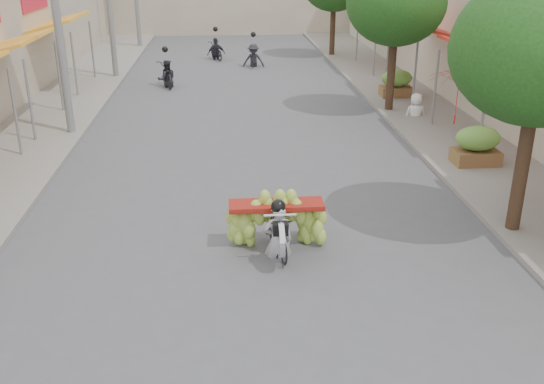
{
  "coord_description": "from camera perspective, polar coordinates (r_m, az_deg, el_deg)",
  "views": [
    {
      "loc": [
        -0.54,
        -7.01,
        5.58
      ],
      "look_at": [
        0.35,
        3.98,
        1.1
      ],
      "focal_mm": 40.0,
      "sensor_mm": 36.0,
      "label": 1
    }
  ],
  "objects": [
    {
      "name": "produce_crate_far",
      "position": [
        24.47,
        11.64,
        10.2
      ],
      "size": [
        1.2,
        0.88,
        1.16
      ],
      "color": "brown",
      "rests_on": "ground"
    },
    {
      "name": "produce_crate_mid",
      "position": [
        17.16,
        18.76,
        4.44
      ],
      "size": [
        1.2,
        0.88,
        1.16
      ],
      "color": "brown",
      "rests_on": "ground"
    },
    {
      "name": "sidewalk_left",
      "position": [
        23.6,
        -20.55,
        7.18
      ],
      "size": [
        4.0,
        60.0,
        0.12
      ],
      "primitive_type": "cube",
      "color": "gray",
      "rests_on": "ground"
    },
    {
      "name": "banana_motorbike",
      "position": [
        11.77,
        0.48,
        -2.56
      ],
      "size": [
        2.2,
        1.74,
        1.94
      ],
      "color": "black",
      "rests_on": "ground"
    },
    {
      "name": "utility_pole_mid",
      "position": [
        19.69,
        -19.74,
        16.36
      ],
      "size": [
        0.6,
        0.24,
        8.0
      ],
      "color": "slate",
      "rests_on": "ground"
    },
    {
      "name": "street_tree_near",
      "position": [
        12.64,
        24.01,
        12.08
      ],
      "size": [
        3.4,
        3.4,
        5.25
      ],
      "color": "#3A2719",
      "rests_on": "ground"
    },
    {
      "name": "bg_motorbike_b",
      "position": [
        30.74,
        -1.76,
        13.32
      ],
      "size": [
        1.11,
        1.51,
        1.95
      ],
      "color": "black",
      "rests_on": "ground"
    },
    {
      "name": "bg_motorbike_a",
      "position": [
        26.58,
        -9.92,
        11.27
      ],
      "size": [
        1.09,
        1.9,
        1.95
      ],
      "color": "black",
      "rests_on": "ground"
    },
    {
      "name": "market_umbrella",
      "position": [
        18.06,
        17.35,
        11.02
      ],
      "size": [
        2.09,
        2.09,
        1.62
      ],
      "rotation": [
        0.0,
        0.0,
        -0.19
      ],
      "color": "red",
      "rests_on": "ground"
    },
    {
      "name": "ground",
      "position": [
        8.98,
        -0.2,
        -16.32
      ],
      "size": [
        120.0,
        120.0,
        0.0
      ],
      "primitive_type": "plane",
      "color": "#525257",
      "rests_on": "ground"
    },
    {
      "name": "street_tree_mid",
      "position": [
        21.91,
        11.62,
        16.98
      ],
      "size": [
        3.4,
        3.4,
        5.25
      ],
      "color": "#3A2719",
      "rests_on": "ground"
    },
    {
      "name": "bg_motorbike_c",
      "position": [
        32.91,
        -5.3,
        13.67
      ],
      "size": [
        1.09,
        1.7,
        1.95
      ],
      "color": "black",
      "rests_on": "ground"
    },
    {
      "name": "pedestrian",
      "position": [
        21.68,
        13.51,
        9.03
      ],
      "size": [
        0.78,
        0.48,
        1.55
      ],
      "rotation": [
        0.0,
        0.0,
        3.17
      ],
      "color": "white",
      "rests_on": "ground"
    },
    {
      "name": "sidewalk_right",
      "position": [
        23.92,
        14.02,
        8.11
      ],
      "size": [
        4.0,
        60.0,
        0.12
      ],
      "primitive_type": "cube",
      "color": "gray",
      "rests_on": "ground"
    }
  ]
}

